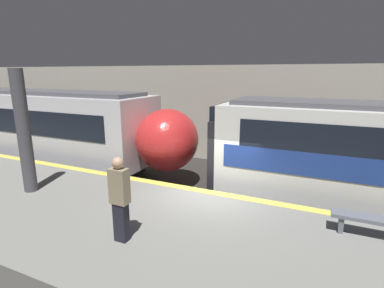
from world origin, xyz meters
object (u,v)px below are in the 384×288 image
Objects in this scene: train_modern at (2,123)px; platform_bench at (369,222)px; person_waiting at (120,197)px; support_pillar_near at (24,132)px.

platform_bench is (16.78, -3.18, -0.46)m from train_modern.
train_modern is 14.58× the size of platform_bench.
train_modern is 12.00× the size of person_waiting.
person_waiting is 1.21× the size of platform_bench.
support_pillar_near reaches higher than train_modern.
train_modern is (-7.89, 4.45, -0.98)m from support_pillar_near.
support_pillar_near is 9.11m from train_modern.
platform_bench is (4.72, 2.35, -0.64)m from person_waiting.
support_pillar_near reaches higher than person_waiting.
platform_bench is (8.90, 1.27, -1.45)m from support_pillar_near.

